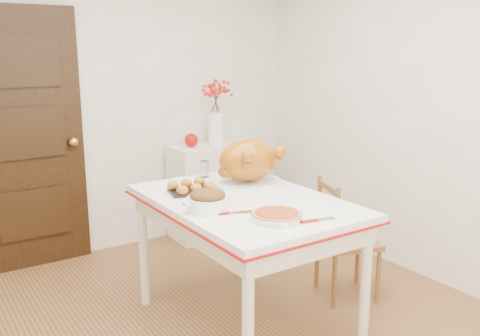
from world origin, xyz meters
TOP-DOWN VIEW (x-y plane):
  - wall_back at (0.00, 2.00)m, footprint 3.50×0.00m
  - wall_right at (1.75, 0.00)m, footprint 0.00×4.00m
  - door_back at (-0.70, 1.97)m, footprint 0.85×0.06m
  - sideboard at (0.91, 1.78)m, footprint 0.87×0.39m
  - kitchen_table at (0.16, 0.22)m, footprint 0.97×1.42m
  - chair_oak at (1.01, 0.17)m, footprint 0.49×0.49m
  - berry_vase at (0.90, 1.78)m, footprint 0.32×0.32m
  - apple at (0.64, 1.78)m, footprint 0.12×0.12m
  - turkey_platter at (0.37, 0.48)m, footprint 0.55×0.48m
  - pumpkin_pie at (0.08, -0.21)m, footprint 0.33×0.33m
  - stuffing_dish at (-0.14, 0.14)m, footprint 0.30×0.24m
  - rolls_tray at (-0.04, 0.52)m, footprint 0.32×0.27m
  - pie_server at (0.25, -0.35)m, footprint 0.21×0.09m
  - carving_knife at (-0.04, -0.00)m, footprint 0.28×0.15m
  - drinking_glass at (0.23, 0.82)m, footprint 0.09×0.09m
  - shaker_pair at (0.45, 0.77)m, footprint 0.10×0.05m

SIDE VIEW (x-z plane):
  - kitchen_table at x=0.16m, z-range 0.00..0.85m
  - chair_oak at x=1.01m, z-range 0.00..0.86m
  - sideboard at x=0.91m, z-range 0.00..0.87m
  - pie_server at x=0.25m, z-range 0.85..0.86m
  - carving_knife at x=-0.04m, z-range 0.85..0.86m
  - pumpkin_pie at x=0.08m, z-range 0.85..0.91m
  - rolls_tray at x=-0.04m, z-range 0.85..0.92m
  - shaker_pair at x=0.45m, z-range 0.85..0.95m
  - drinking_glass at x=0.23m, z-range 0.85..0.97m
  - stuffing_dish at x=-0.14m, z-range 0.85..0.97m
  - apple at x=0.64m, z-range 0.87..1.00m
  - turkey_platter at x=0.37m, z-range 0.85..1.15m
  - door_back at x=-0.70m, z-range 0.00..2.06m
  - berry_vase at x=0.90m, z-range 0.87..1.48m
  - wall_back at x=0.00m, z-range 0.00..2.50m
  - wall_right at x=1.75m, z-range 0.00..2.50m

